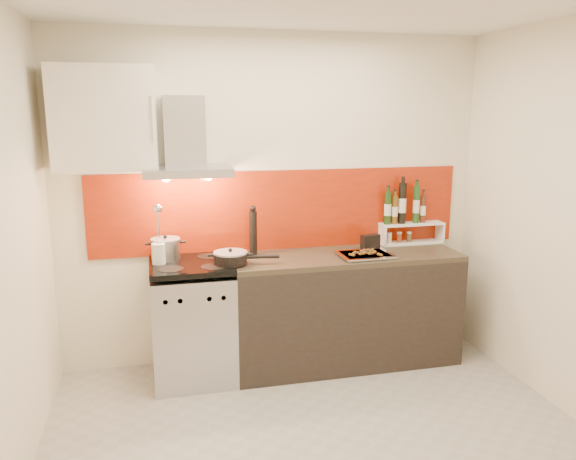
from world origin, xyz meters
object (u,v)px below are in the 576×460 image
object	(u,v)px
range_stove	(193,323)
baking_tray	(365,254)
saute_pan	(232,258)
pepper_mill	(253,231)
counter	(344,308)
stock_pot	(166,249)

from	to	relation	value
range_stove	baking_tray	bearing A→B (deg)	-4.38
saute_pan	pepper_mill	size ratio (longest dim) A/B	1.24
counter	pepper_mill	xyz separation A→B (m)	(-0.70, 0.16, 0.64)
counter	saute_pan	xyz separation A→B (m)	(-0.91, -0.10, 0.50)
stock_pot	counter	bearing A→B (deg)	-5.46
counter	saute_pan	size ratio (longest dim) A/B	3.75
pepper_mill	stock_pot	bearing A→B (deg)	-177.47
saute_pan	baking_tray	xyz separation A→B (m)	(1.04, -0.00, -0.04)
range_stove	stock_pot	world-z (taller)	stock_pot
range_stove	pepper_mill	bearing A→B (deg)	18.49
counter	baking_tray	xyz separation A→B (m)	(0.12, -0.11, 0.47)
baking_tray	range_stove	bearing A→B (deg)	175.62
range_stove	counter	size ratio (longest dim) A/B	0.51
saute_pan	baking_tray	size ratio (longest dim) A/B	1.16
baking_tray	stock_pot	bearing A→B (deg)	170.99
saute_pan	range_stove	bearing A→B (deg)	161.28
counter	pepper_mill	bearing A→B (deg)	167.13
stock_pot	saute_pan	distance (m)	0.52
counter	baking_tray	size ratio (longest dim) A/B	4.36
range_stove	counter	world-z (taller)	range_stove
range_stove	counter	distance (m)	1.20
counter	range_stove	bearing A→B (deg)	-179.77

